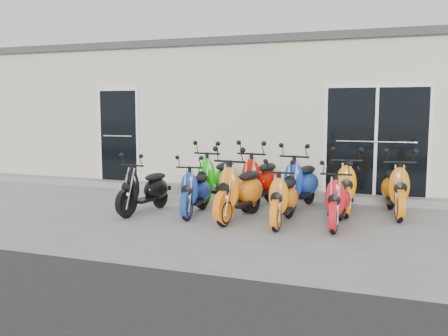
{
  "coord_description": "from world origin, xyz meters",
  "views": [
    {
      "loc": [
        3.13,
        -8.01,
        1.87
      ],
      "look_at": [
        0.0,
        0.6,
        0.75
      ],
      "focal_mm": 40.0,
      "sensor_mm": 36.0,
      "label": 1
    }
  ],
  "objects_px": {
    "scooter_front_orange_b": "(283,191)",
    "scooter_back_red": "(260,173)",
    "scooter_back_blue": "(301,176)",
    "scooter_front_black": "(145,182)",
    "scooter_back_green": "(217,172)",
    "scooter_back_yellow": "(345,179)",
    "scooter_back_extra": "(396,181)",
    "scooter_front_orange_a": "(240,182)",
    "scooter_front_blue": "(195,184)",
    "scooter_front_red": "(338,193)"
  },
  "relations": [
    {
      "from": "scooter_front_black",
      "to": "scooter_front_blue",
      "type": "xyz_separation_m",
      "value": [
        0.91,
        0.16,
        -0.01
      ]
    },
    {
      "from": "scooter_back_green",
      "to": "scooter_back_blue",
      "type": "height_order",
      "value": "scooter_back_green"
    },
    {
      "from": "scooter_front_blue",
      "to": "scooter_back_yellow",
      "type": "height_order",
      "value": "scooter_back_yellow"
    },
    {
      "from": "scooter_back_blue",
      "to": "scooter_back_yellow",
      "type": "distance_m",
      "value": 0.79
    },
    {
      "from": "scooter_front_black",
      "to": "scooter_back_green",
      "type": "relative_size",
      "value": 0.88
    },
    {
      "from": "scooter_back_red",
      "to": "scooter_back_green",
      "type": "bearing_deg",
      "value": -174.4
    },
    {
      "from": "scooter_front_orange_b",
      "to": "scooter_front_black",
      "type": "bearing_deg",
      "value": 178.08
    },
    {
      "from": "scooter_front_black",
      "to": "scooter_back_extra",
      "type": "distance_m",
      "value": 4.37
    },
    {
      "from": "scooter_front_red",
      "to": "scooter_back_extra",
      "type": "bearing_deg",
      "value": 53.28
    },
    {
      "from": "scooter_back_yellow",
      "to": "scooter_front_orange_a",
      "type": "bearing_deg",
      "value": -151.29
    },
    {
      "from": "scooter_back_red",
      "to": "scooter_front_red",
      "type": "bearing_deg",
      "value": -28.45
    },
    {
      "from": "scooter_front_orange_b",
      "to": "scooter_back_red",
      "type": "relative_size",
      "value": 0.85
    },
    {
      "from": "scooter_back_red",
      "to": "scooter_front_orange_a",
      "type": "bearing_deg",
      "value": -83.74
    },
    {
      "from": "scooter_back_yellow",
      "to": "scooter_back_extra",
      "type": "xyz_separation_m",
      "value": [
        0.85,
        0.0,
        0.0
      ]
    },
    {
      "from": "scooter_back_blue",
      "to": "scooter_front_black",
      "type": "bearing_deg",
      "value": -146.83
    },
    {
      "from": "scooter_back_green",
      "to": "scooter_back_blue",
      "type": "xyz_separation_m",
      "value": [
        1.65,
        0.0,
        -0.0
      ]
    },
    {
      "from": "scooter_back_yellow",
      "to": "scooter_back_blue",
      "type": "bearing_deg",
      "value": 173.36
    },
    {
      "from": "scooter_back_green",
      "to": "scooter_back_red",
      "type": "bearing_deg",
      "value": 5.82
    },
    {
      "from": "scooter_front_blue",
      "to": "scooter_back_blue",
      "type": "relative_size",
      "value": 0.86
    },
    {
      "from": "scooter_front_black",
      "to": "scooter_back_yellow",
      "type": "distance_m",
      "value": 3.57
    },
    {
      "from": "scooter_back_red",
      "to": "scooter_back_yellow",
      "type": "relative_size",
      "value": 1.06
    },
    {
      "from": "scooter_back_extra",
      "to": "scooter_front_black",
      "type": "bearing_deg",
      "value": -171.82
    },
    {
      "from": "scooter_front_orange_b",
      "to": "scooter_back_green",
      "type": "bearing_deg",
      "value": 140.53
    },
    {
      "from": "scooter_front_black",
      "to": "scooter_front_orange_b",
      "type": "distance_m",
      "value": 2.52
    },
    {
      "from": "scooter_front_orange_a",
      "to": "scooter_front_red",
      "type": "bearing_deg",
      "value": 9.1
    },
    {
      "from": "scooter_front_black",
      "to": "scooter_front_orange_a",
      "type": "distance_m",
      "value": 1.76
    },
    {
      "from": "scooter_front_blue",
      "to": "scooter_back_yellow",
      "type": "distance_m",
      "value": 2.67
    },
    {
      "from": "scooter_back_red",
      "to": "scooter_back_yellow",
      "type": "xyz_separation_m",
      "value": [
        1.57,
        0.05,
        -0.04
      ]
    },
    {
      "from": "scooter_front_orange_b",
      "to": "scooter_back_red",
      "type": "height_order",
      "value": "scooter_back_red"
    },
    {
      "from": "scooter_back_green",
      "to": "scooter_back_extra",
      "type": "height_order",
      "value": "scooter_back_green"
    },
    {
      "from": "scooter_front_red",
      "to": "scooter_back_extra",
      "type": "relative_size",
      "value": 0.9
    },
    {
      "from": "scooter_front_orange_b",
      "to": "scooter_back_green",
      "type": "xyz_separation_m",
      "value": [
        -1.62,
        1.28,
        0.08
      ]
    },
    {
      "from": "scooter_front_black",
      "to": "scooter_back_yellow",
      "type": "xyz_separation_m",
      "value": [
        3.33,
        1.28,
        0.05
      ]
    },
    {
      "from": "scooter_back_green",
      "to": "scooter_back_yellow",
      "type": "relative_size",
      "value": 1.04
    },
    {
      "from": "scooter_front_orange_a",
      "to": "scooter_back_green",
      "type": "relative_size",
      "value": 1.0
    },
    {
      "from": "scooter_front_black",
      "to": "scooter_front_orange_a",
      "type": "height_order",
      "value": "scooter_front_orange_a"
    },
    {
      "from": "scooter_back_extra",
      "to": "scooter_front_orange_b",
      "type": "bearing_deg",
      "value": -150.51
    },
    {
      "from": "scooter_front_red",
      "to": "scooter_back_blue",
      "type": "bearing_deg",
      "value": 124.12
    },
    {
      "from": "scooter_back_green",
      "to": "scooter_front_orange_b",
      "type": "bearing_deg",
      "value": -31.31
    },
    {
      "from": "scooter_front_black",
      "to": "scooter_front_orange_b",
      "type": "height_order",
      "value": "scooter_front_black"
    },
    {
      "from": "scooter_front_orange_a",
      "to": "scooter_back_red",
      "type": "height_order",
      "value": "scooter_back_red"
    },
    {
      "from": "scooter_front_orange_a",
      "to": "scooter_back_blue",
      "type": "distance_m",
      "value": 1.42
    },
    {
      "from": "scooter_front_orange_a",
      "to": "scooter_back_yellow",
      "type": "relative_size",
      "value": 1.05
    },
    {
      "from": "scooter_front_black",
      "to": "scooter_front_orange_b",
      "type": "xyz_separation_m",
      "value": [
        2.52,
        -0.03,
        -0.0
      ]
    },
    {
      "from": "scooter_front_black",
      "to": "scooter_front_red",
      "type": "xyz_separation_m",
      "value": [
        3.35,
        0.11,
        -0.01
      ]
    },
    {
      "from": "scooter_front_orange_a",
      "to": "scooter_back_blue",
      "type": "bearing_deg",
      "value": 64.04
    },
    {
      "from": "scooter_front_blue",
      "to": "scooter_back_red",
      "type": "relative_size",
      "value": 0.84
    },
    {
      "from": "scooter_back_blue",
      "to": "scooter_front_orange_b",
      "type": "bearing_deg",
      "value": -84.05
    },
    {
      "from": "scooter_front_orange_a",
      "to": "scooter_back_blue",
      "type": "xyz_separation_m",
      "value": [
        0.78,
        1.18,
        -0.0
      ]
    },
    {
      "from": "scooter_front_black",
      "to": "scooter_back_extra",
      "type": "height_order",
      "value": "scooter_back_extra"
    }
  ]
}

